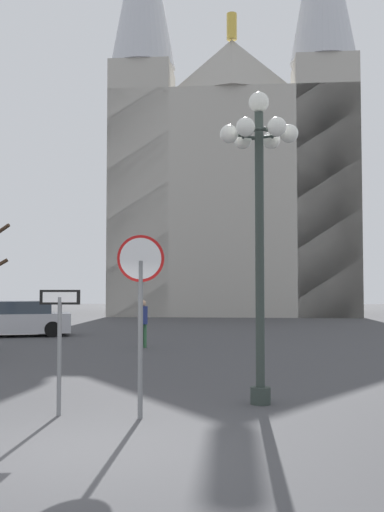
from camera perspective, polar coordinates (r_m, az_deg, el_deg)
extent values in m
plane|color=#424244|center=(8.03, -12.59, -17.93)|extent=(120.00, 120.00, 0.00)
cube|color=#ADA89E|center=(44.99, 3.97, 4.32)|extent=(17.34, 12.29, 15.40)
pyramid|color=#ADA89E|center=(42.65, 3.85, 17.83)|extent=(5.97, 2.29, 3.50)
cylinder|color=gold|center=(43.65, 3.83, 21.09)|extent=(0.70, 0.70, 1.80)
cube|color=#ADA89E|center=(42.07, -4.78, 6.25)|extent=(4.37, 4.37, 17.47)
cube|color=#ADA89E|center=(41.92, 12.62, 6.34)|extent=(4.37, 4.37, 17.47)
cylinder|color=slate|center=(9.56, -4.97, -7.95)|extent=(0.08, 0.08, 2.49)
cylinder|color=red|center=(9.53, -4.94, -0.24)|extent=(0.75, 0.15, 0.75)
cylinder|color=white|center=(9.51, -4.95, -0.24)|extent=(0.66, 0.10, 0.66)
cylinder|color=slate|center=(10.00, -12.61, -9.35)|extent=(0.07, 0.07, 1.91)
cube|color=black|center=(9.93, -12.55, -3.88)|extent=(0.66, 0.04, 0.24)
cube|color=white|center=(9.92, -12.57, -3.88)|extent=(0.55, 0.02, 0.17)
cylinder|color=#2D3833|center=(10.71, 6.51, -0.04)|extent=(0.16, 0.16, 5.24)
cylinder|color=#2D3833|center=(10.87, 6.58, -13.15)|extent=(0.36, 0.36, 0.30)
sphere|color=white|center=(11.20, 6.43, 14.44)|extent=(0.37, 0.37, 0.37)
sphere|color=white|center=(11.10, 9.29, 11.51)|extent=(0.33, 0.33, 0.33)
cylinder|color=#2D3833|center=(11.07, 7.87, 11.55)|extent=(0.05, 0.54, 0.05)
sphere|color=white|center=(11.52, 7.62, 10.97)|extent=(0.33, 0.33, 0.33)
cylinder|color=#2D3833|center=(11.28, 7.04, 11.26)|extent=(0.49, 0.31, 0.05)
sphere|color=white|center=(11.48, 4.87, 11.00)|extent=(0.33, 0.33, 0.33)
cylinder|color=#2D3833|center=(11.26, 5.64, 11.28)|extent=(0.49, 0.31, 0.05)
sphere|color=white|center=(11.01, 3.57, 11.60)|extent=(0.33, 0.33, 0.33)
cylinder|color=#2D3833|center=(11.03, 5.01, 11.59)|extent=(0.05, 0.54, 0.05)
sphere|color=white|center=(10.57, 5.15, 12.22)|extent=(0.33, 0.33, 0.33)
cylinder|color=#2D3833|center=(10.81, 5.81, 11.89)|extent=(0.49, 0.31, 0.05)
sphere|color=white|center=(10.62, 8.14, 12.17)|extent=(0.33, 0.33, 0.33)
cylinder|color=#2D3833|center=(10.83, 7.28, 11.87)|extent=(0.49, 0.31, 0.05)
cube|color=#B7B7BC|center=(25.85, -16.72, -6.17)|extent=(4.93, 3.02, 0.79)
cube|color=#333D47|center=(25.80, -16.19, -4.73)|extent=(2.93, 2.31, 0.51)
cylinder|color=black|center=(24.98, -13.24, -6.85)|extent=(0.68, 0.38, 0.64)
cylinder|color=black|center=(26.67, -13.25, -6.59)|extent=(0.68, 0.38, 0.64)
cylinder|color=#33663F|center=(20.27, -4.94, -7.65)|extent=(0.12, 0.12, 0.79)
cylinder|color=#33663F|center=(20.34, -4.54, -7.63)|extent=(0.12, 0.12, 0.79)
cylinder|color=navy|center=(20.26, -4.73, -5.68)|extent=(0.32, 0.32, 0.60)
sphere|color=tan|center=(20.24, -4.72, -4.54)|extent=(0.22, 0.22, 0.22)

